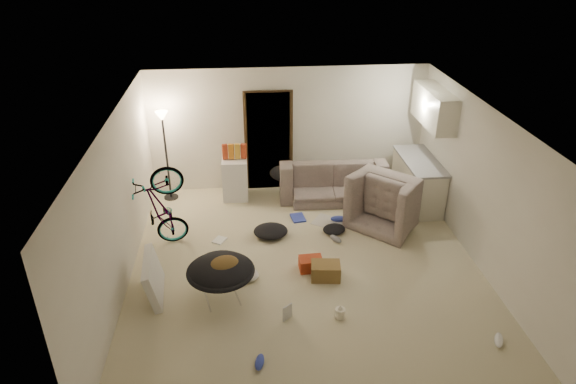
{
  "coord_description": "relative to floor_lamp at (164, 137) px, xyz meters",
  "views": [
    {
      "loc": [
        -0.92,
        -6.65,
        4.84
      ],
      "look_at": [
        -0.23,
        0.6,
        1.08
      ],
      "focal_mm": 32.0,
      "sensor_mm": 36.0,
      "label": 1
    }
  ],
  "objects": [
    {
      "name": "kitchen_uppers",
      "position": [
        4.96,
        -0.65,
        0.64
      ],
      "size": [
        0.38,
        1.4,
        0.65
      ],
      "primitive_type": "cube",
      "color": "beige",
      "rests_on": "wall_right"
    },
    {
      "name": "book_white",
      "position": [
        1.01,
        -1.7,
        -1.3
      ],
      "size": [
        0.28,
        0.3,
        0.02
      ],
      "primitive_type": "cube",
      "rotation": [
        0.0,
        0.0,
        -0.52
      ],
      "color": "silver",
      "rests_on": "floor"
    },
    {
      "name": "wall_right",
      "position": [
        5.16,
        -2.65,
        -0.06
      ],
      "size": [
        0.02,
        6.0,
        2.5
      ],
      "primitive_type": "cube",
      "color": "silver",
      "rests_on": "floor"
    },
    {
      "name": "drink_case_b",
      "position": [
        2.47,
        -2.68,
        -1.2
      ],
      "size": [
        0.37,
        0.28,
        0.21
      ],
      "primitive_type": "cube",
      "rotation": [
        0.0,
        0.0,
        0.04
      ],
      "color": "#9F3217",
      "rests_on": "floor"
    },
    {
      "name": "ceiling",
      "position": [
        2.4,
        -2.65,
        1.2
      ],
      "size": [
        5.5,
        6.0,
        0.02
      ],
      "primitive_type": "cube",
      "color": "white",
      "rests_on": "wall_back"
    },
    {
      "name": "door_trim",
      "position": [
        2.0,
        0.29,
        -0.29
      ],
      "size": [
        0.97,
        0.04,
        2.1
      ],
      "primitive_type": "cube",
      "color": "#382713",
      "rests_on": "floor"
    },
    {
      "name": "floor_lamp",
      "position": [
        0.0,
        0.0,
        0.0
      ],
      "size": [
        0.28,
        0.28,
        1.81
      ],
      "color": "black",
      "rests_on": "floor"
    },
    {
      "name": "snack_box_2",
      "position": [
        1.37,
        -0.1,
        -0.31
      ],
      "size": [
        0.1,
        0.07,
        0.3
      ],
      "primitive_type": "cube",
      "rotation": [
        0.0,
        0.0,
        -0.03
      ],
      "color": "gold",
      "rests_on": "mini_fridge"
    },
    {
      "name": "sofa",
      "position": [
        3.22,
        -0.2,
        -1.0
      ],
      "size": [
        2.11,
        0.88,
        0.61
      ],
      "primitive_type": "imported",
      "rotation": [
        0.0,
        0.0,
        3.11
      ],
      "color": "#373E36",
      "rests_on": "floor"
    },
    {
      "name": "armchair",
      "position": [
        4.15,
        -1.3,
        -0.93
      ],
      "size": [
        1.55,
        1.54,
        0.76
      ],
      "primitive_type": "imported",
      "rotation": [
        0.0,
        0.0,
        2.39
      ],
      "color": "#373E36",
      "rests_on": "floor"
    },
    {
      "name": "drink_case_a",
      "position": [
        2.67,
        -2.92,
        -1.18
      ],
      "size": [
        0.48,
        0.37,
        0.25
      ],
      "primitive_type": "cube",
      "rotation": [
        0.0,
        0.0,
        -0.11
      ],
      "color": "brown",
      "rests_on": "floor"
    },
    {
      "name": "doorway",
      "position": [
        2.0,
        0.32,
        -0.29
      ],
      "size": [
        0.85,
        0.1,
        2.04
      ],
      "primitive_type": "cube",
      "color": "black",
      "rests_on": "floor"
    },
    {
      "name": "wall_back",
      "position": [
        2.4,
        0.36,
        -0.06
      ],
      "size": [
        5.5,
        0.02,
        2.5
      ],
      "primitive_type": "cube",
      "color": "silver",
      "rests_on": "floor"
    },
    {
      "name": "hoodie",
      "position": [
        1.14,
        -3.32,
        -0.69
      ],
      "size": [
        0.61,
        0.58,
        0.22
      ],
      "primitive_type": "ellipsoid",
      "rotation": [
        0.0,
        0.0,
        0.51
      ],
      "color": "brown",
      "rests_on": "saucer_chair"
    },
    {
      "name": "shoe_1",
      "position": [
        3.01,
        -1.91,
        -1.26
      ],
      "size": [
        0.24,
        0.29,
        0.1
      ],
      "primitive_type": "ellipsoid",
      "rotation": [
        0.0,
        0.0,
        -1.03
      ],
      "color": "slate",
      "rests_on": "floor"
    },
    {
      "name": "snack_box_0",
      "position": [
        1.13,
        -0.1,
        -0.31
      ],
      "size": [
        0.11,
        0.09,
        0.3
      ],
      "primitive_type": "cube",
      "rotation": [
        0.0,
        0.0,
        0.23
      ],
      "color": "#9F3217",
      "rests_on": "mini_fridge"
    },
    {
      "name": "wall_left",
      "position": [
        -0.36,
        -2.65,
        -0.06
      ],
      "size": [
        0.02,
        6.0,
        2.5
      ],
      "primitive_type": "cube",
      "color": "silver",
      "rests_on": "floor"
    },
    {
      "name": "shoe_2",
      "position": [
        1.57,
        -4.61,
        -1.26
      ],
      "size": [
        0.16,
        0.29,
        0.1
      ],
      "primitive_type": "ellipsoid",
      "rotation": [
        0.0,
        0.0,
        1.36
      ],
      "color": "#3141B3",
      "rests_on": "floor"
    },
    {
      "name": "juicer",
      "position": [
        2.73,
        -3.83,
        -1.22
      ],
      "size": [
        0.14,
        0.14,
        0.2
      ],
      "color": "white",
      "rests_on": "floor"
    },
    {
      "name": "counter_top",
      "position": [
        4.83,
        -0.65,
        -0.41
      ],
      "size": [
        0.64,
        1.54,
        0.04
      ],
      "primitive_type": "cube",
      "color": "gray",
      "rests_on": "kitchen_counter"
    },
    {
      "name": "newspaper",
      "position": [
        3.02,
        -1.26,
        -1.3
      ],
      "size": [
        0.74,
        0.7,
        0.01
      ],
      "primitive_type": "cube",
      "rotation": [
        0.0,
        0.0,
        0.99
      ],
      "color": "#BBB6AD",
      "rests_on": "floor"
    },
    {
      "name": "book_blue",
      "position": [
        2.45,
        -1.06,
        -1.29
      ],
      "size": [
        0.29,
        0.36,
        0.03
      ],
      "primitive_type": "cube",
      "rotation": [
        0.0,
        0.0,
        0.14
      ],
      "color": "#3141B3",
      "rests_on": "floor"
    },
    {
      "name": "saucer_chair",
      "position": [
        1.09,
        -3.29,
        -0.9
      ],
      "size": [
        0.98,
        0.98,
        0.69
      ],
      "color": "silver",
      "rests_on": "floor"
    },
    {
      "name": "snack_box_3",
      "position": [
        1.49,
        -0.1,
        -0.31
      ],
      "size": [
        0.12,
        0.1,
        0.3
      ],
      "primitive_type": "cube",
      "rotation": [
        0.0,
        0.0,
        -0.32
      ],
      "color": "#9F3217",
      "rests_on": "mini_fridge"
    },
    {
      "name": "clothes_lump_a",
      "position": [
        1.9,
        -1.62,
        -1.21
      ],
      "size": [
        0.61,
        0.52,
        0.19
      ],
      "primitive_type": "ellipsoid",
      "rotation": [
        0.0,
        0.0,
        -0.01
      ],
      "color": "black",
      "rests_on": "floor"
    },
    {
      "name": "snack_box_1",
      "position": [
        1.25,
        -0.1,
        -0.31
      ],
      "size": [
        0.11,
        0.09,
        0.3
      ],
      "primitive_type": "cube",
      "rotation": [
        0.0,
        0.0,
        -0.26
      ],
      "color": "orange",
      "rests_on": "mini_fridge"
    },
    {
      "name": "sofa_drape",
      "position": [
        2.27,
        -0.2,
        -0.77
      ],
      "size": [
        0.64,
        0.56,
        0.28
      ],
      "primitive_type": "ellipsoid",
      "rotation": [
        0.0,
        0.0,
        -0.2
      ],
      "color": "black",
      "rests_on": "sofa"
    },
    {
      "name": "floor",
      "position": [
        2.4,
        -2.65,
        -1.32
      ],
      "size": [
        5.5,
        6.0,
        0.02
      ],
      "primitive_type": "cube",
      "color": "beige",
      "rests_on": "ground"
    },
    {
      "name": "wall_front",
      "position": [
        2.4,
        -5.66,
        -0.06
      ],
      "size": [
        5.5,
        0.02,
        2.5
      ],
      "primitive_type": "cube",
      "color": "silver",
      "rests_on": "floor"
    },
    {
      "name": "shoe_0",
      "position": [
        3.19,
        -1.24,
        -1.25
      ],
      "size": [
        0.31,
        0.15,
        0.11
      ],
      "primitive_type": "ellipsoid",
      "rotation": [
        0.0,
        0.0,
        -0.09
      ],
      "color": "#3141B3",
      "rests_on": "floor"
    },
    {
      "name": "book_asset",
      "position": [
        1.93,
        -3.86,
        -1.3
      ],
      "size": [
        0.29,
        0.3,
        0.02
      ],
      "primitive_type": "imported",
      "rotation": [
        0.0,
        0.0,
        0.66
      ],
      "color": "#9F3217",
      "rests_on": "floor"
    },
    {
      "name": "shoe_4",
      "position": [
        4.7,
        -4.53,
        -1.26
      ],
      "size": [
        0.22,
        0.3,
        0.1
      ],
      "primitive_type": "ellipsoid",
      "rotation": [
        0.0,
        0.0,
        1.14
      ],
      "color": "white",
      "rests_on": "floor"
    },
    {
      "name": "clothes_lump_c",
      "position": [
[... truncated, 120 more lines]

